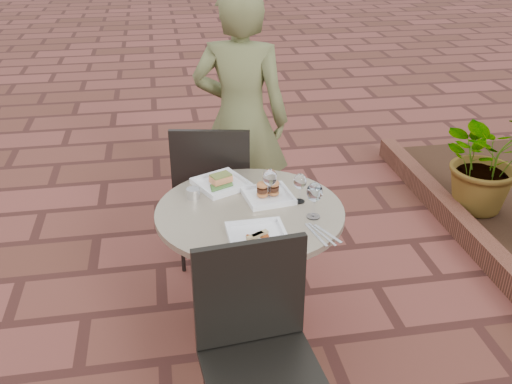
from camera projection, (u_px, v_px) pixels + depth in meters
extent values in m
plane|color=brown|center=(236.00, 300.00, 3.26)|extent=(60.00, 60.00, 0.00)
cylinder|color=gray|center=(250.00, 325.00, 3.04)|extent=(0.52, 0.52, 0.04)
cylinder|color=gray|center=(250.00, 275.00, 2.88)|extent=(0.08, 0.08, 0.70)
cylinder|color=tan|center=(250.00, 212.00, 2.71)|extent=(0.90, 0.90, 0.03)
cube|color=black|center=(215.00, 192.00, 3.47)|extent=(0.52, 0.52, 0.03)
cube|color=black|center=(211.00, 169.00, 3.17)|extent=(0.44, 0.11, 0.46)
cylinder|color=black|center=(247.00, 210.00, 3.74)|extent=(0.02, 0.02, 0.44)
cylinder|color=black|center=(190.00, 209.00, 3.75)|extent=(0.02, 0.02, 0.44)
cylinder|color=black|center=(245.00, 241.00, 3.40)|extent=(0.02, 0.02, 0.44)
cylinder|color=black|center=(182.00, 240.00, 3.41)|extent=(0.02, 0.02, 0.44)
cube|color=black|center=(264.00, 378.00, 2.14)|extent=(0.48, 0.48, 0.03)
cube|color=black|center=(250.00, 293.00, 2.19)|extent=(0.44, 0.07, 0.46)
cylinder|color=black|center=(294.00, 376.00, 2.45)|extent=(0.02, 0.02, 0.44)
imported|color=brown|center=(241.00, 120.00, 3.52)|extent=(0.69, 0.56, 1.63)
cube|color=white|center=(221.00, 185.00, 2.92)|extent=(0.32, 0.32, 0.01)
cube|color=#F18D55|center=(221.00, 179.00, 2.91)|extent=(0.12, 0.10, 0.03)
cube|color=#5D662E|center=(221.00, 175.00, 2.90)|extent=(0.12, 0.10, 0.01)
cube|color=white|center=(268.00, 197.00, 2.81)|extent=(0.25, 0.25, 0.01)
cube|color=white|center=(258.00, 238.00, 2.47)|extent=(0.26, 0.26, 0.01)
ellipsoid|color=pink|center=(251.00, 244.00, 2.40)|extent=(0.05, 0.04, 0.02)
cylinder|color=white|center=(313.00, 216.00, 2.64)|extent=(0.06, 0.06, 0.00)
cylinder|color=white|center=(314.00, 209.00, 2.62)|extent=(0.01, 0.01, 0.08)
ellipsoid|color=white|center=(315.00, 192.00, 2.58)|extent=(0.08, 0.08, 0.09)
cylinder|color=white|center=(315.00, 193.00, 2.59)|extent=(0.06, 0.06, 0.04)
cylinder|color=white|center=(270.00, 199.00, 2.79)|extent=(0.06, 0.06, 0.00)
cylinder|color=white|center=(270.00, 192.00, 2.78)|extent=(0.01, 0.01, 0.07)
ellipsoid|color=white|center=(270.00, 177.00, 2.74)|extent=(0.07, 0.07, 0.09)
cylinder|color=white|center=(299.00, 201.00, 2.77)|extent=(0.05, 0.05, 0.00)
cylinder|color=white|center=(300.00, 195.00, 2.76)|extent=(0.01, 0.01, 0.07)
ellipsoid|color=white|center=(300.00, 181.00, 2.72)|extent=(0.06, 0.06, 0.08)
cylinder|color=silver|center=(193.00, 193.00, 2.80)|extent=(0.07, 0.07, 0.05)
cube|color=brown|center=(472.00, 236.00, 3.73)|extent=(0.12, 3.00, 0.15)
imported|color=#33662D|center=(488.00, 158.00, 3.92)|extent=(0.70, 0.60, 0.77)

